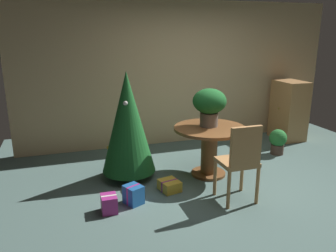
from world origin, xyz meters
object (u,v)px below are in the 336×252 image
Objects in this scene: wooden_chair_near at (240,159)px; wooden_cabinet at (289,110)px; holiday_tree at (128,123)px; round_dining_table at (209,143)px; flower_vase at (209,104)px; gift_box_purple at (109,204)px; gift_box_gold at (170,186)px; gift_box_blue at (133,195)px; potted_plant at (278,141)px.

wooden_chair_near is 2.99m from wooden_cabinet.
holiday_tree is 3.47m from wooden_cabinet.
round_dining_table is 2.49m from wooden_cabinet.
gift_box_purple is at bearing -156.27° from flower_vase.
gift_box_gold is at bearing -156.01° from round_dining_table.
potted_plant is at bearing 19.07° from gift_box_blue.
holiday_tree is at bearing 166.95° from round_dining_table.
flower_vase reaches higher than gift_box_gold.
round_dining_table is 1.21m from holiday_tree.
wooden_cabinet is at bearing 25.48° from gift_box_blue.
wooden_cabinet reaches higher than round_dining_table.
wooden_cabinet is (3.77, 1.76, 0.47)m from gift_box_purple.
gift_box_blue is (-1.25, -0.58, -0.94)m from flower_vase.
gift_box_blue is at bearing -97.80° from holiday_tree.
wooden_cabinet reaches higher than gift_box_gold.
flower_vase is 1.99× the size of gift_box_blue.
potted_plant is at bearing 19.13° from gift_box_purple.
gift_box_gold is 2.34m from potted_plant.
flower_vase is at bearing 27.80° from gift_box_gold.
flower_vase reaches higher than potted_plant.
gift_box_blue is at bearing 19.58° from gift_box_purple.
holiday_tree is at bearing 170.07° from flower_vase.
flower_vase is at bearing -166.00° from potted_plant.
wooden_chair_near is at bearing -137.81° from wooden_cabinet.
flower_vase is 1.06m from wooden_chair_near.
wooden_cabinet is (3.46, 1.65, 0.46)m from gift_box_blue.
gift_box_gold is at bearing 141.84° from wooden_chair_near.
gift_box_blue is at bearing -154.52° from wooden_cabinet.
wooden_cabinet is at bearing 42.19° from wooden_chair_near.
gift_box_blue reaches higher than gift_box_gold.
gift_box_blue reaches higher than gift_box_purple.
gift_box_blue is 0.33m from gift_box_purple.
flower_vase is at bearing 82.25° from round_dining_table.
holiday_tree is at bearing -176.28° from potted_plant.
gift_box_blue is 0.62× the size of potted_plant.
wooden_chair_near is 1.03m from gift_box_gold.
gift_box_purple is (-0.31, -0.11, -0.01)m from gift_box_blue.
holiday_tree reaches higher than wooden_chair_near.
round_dining_table is at bearing -13.05° from holiday_tree.
gift_box_purple is 4.19m from wooden_cabinet.
round_dining_table is 4.89× the size of gift_box_purple.
wooden_cabinet is (2.22, 2.01, 0.00)m from wooden_chair_near.
wooden_chair_near reaches higher than gift_box_blue.
potted_plant is (2.63, 0.17, -0.58)m from holiday_tree.
round_dining_table is 3.77× the size of gift_box_blue.
holiday_tree reaches higher than gift_box_blue.
round_dining_table is 0.57m from flower_vase.
wooden_chair_near reaches higher than round_dining_table.
potted_plant is at bearing 18.77° from gift_box_gold.
round_dining_table is 1.58m from potted_plant.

